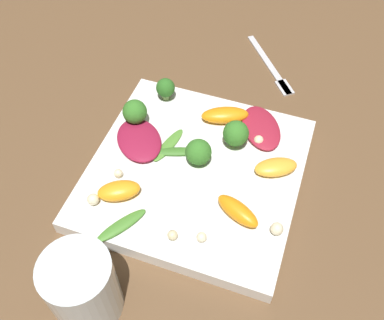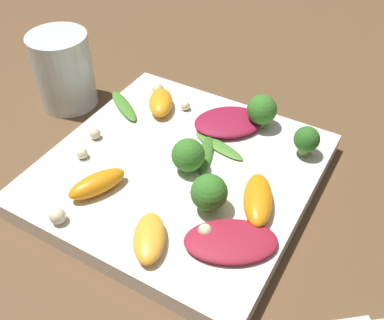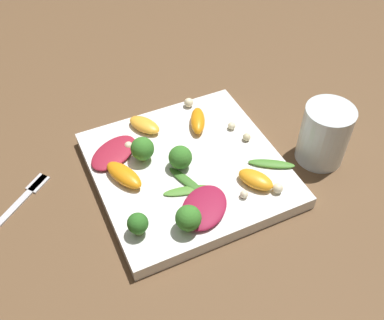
% 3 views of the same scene
% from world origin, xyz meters
% --- Properties ---
extents(ground_plane, '(2.40, 2.40, 0.00)m').
position_xyz_m(ground_plane, '(0.00, 0.00, 0.00)').
color(ground_plane, brown).
extents(plate, '(0.30, 0.30, 0.02)m').
position_xyz_m(plate, '(0.00, 0.00, 0.01)').
color(plate, white).
rests_on(plate, ground_plane).
extents(drinking_glass, '(0.08, 0.08, 0.11)m').
position_xyz_m(drinking_glass, '(-0.06, -0.22, 0.05)').
color(drinking_glass, silver).
rests_on(drinking_glass, ground_plane).
extents(radicchio_leaf_0, '(0.09, 0.11, 0.01)m').
position_xyz_m(radicchio_leaf_0, '(0.07, 0.10, 0.03)').
color(radicchio_leaf_0, maroon).
rests_on(radicchio_leaf_0, plate).
extents(radicchio_leaf_1, '(0.11, 0.11, 0.01)m').
position_xyz_m(radicchio_leaf_1, '(-0.10, 0.02, 0.03)').
color(radicchio_leaf_1, maroon).
rests_on(radicchio_leaf_1, plate).
extents(orange_segment_0, '(0.07, 0.06, 0.02)m').
position_xyz_m(orange_segment_0, '(0.11, 0.03, 0.03)').
color(orange_segment_0, '#FCAD33').
rests_on(orange_segment_0, plate).
extents(orange_segment_1, '(0.08, 0.06, 0.02)m').
position_xyz_m(orange_segment_1, '(0.01, 0.10, 0.03)').
color(orange_segment_1, orange).
rests_on(orange_segment_1, plate).
extents(orange_segment_2, '(0.07, 0.05, 0.02)m').
position_xyz_m(orange_segment_2, '(0.08, -0.06, 0.04)').
color(orange_segment_2, orange).
rests_on(orange_segment_2, plate).
extents(orange_segment_3, '(0.07, 0.06, 0.02)m').
position_xyz_m(orange_segment_3, '(-0.08, -0.08, 0.03)').
color(orange_segment_3, orange).
rests_on(orange_segment_3, plate).
extents(broccoli_floret_0, '(0.04, 0.04, 0.04)m').
position_xyz_m(broccoli_floret_0, '(-0.00, 0.01, 0.05)').
color(broccoli_floret_0, '#84AD5B').
rests_on(broccoli_floret_0, plate).
extents(broccoli_floret_1, '(0.03, 0.03, 0.04)m').
position_xyz_m(broccoli_floret_1, '(-0.09, 0.12, 0.05)').
color(broccoli_floret_1, '#7A9E51').
rests_on(broccoli_floret_1, plate).
extents(broccoli_floret_2, '(0.04, 0.04, 0.04)m').
position_xyz_m(broccoli_floret_2, '(-0.12, 0.05, 0.05)').
color(broccoli_floret_2, '#7A9E51').
rests_on(broccoli_floret_2, plate).
extents(broccoli_floret_3, '(0.04, 0.04, 0.04)m').
position_xyz_m(broccoli_floret_3, '(0.04, 0.06, 0.05)').
color(broccoli_floret_3, '#7A9E51').
rests_on(broccoli_floret_3, plate).
extents(arugula_sprig_0, '(0.03, 0.08, 0.00)m').
position_xyz_m(arugula_sprig_0, '(-0.05, 0.03, 0.03)').
color(arugula_sprig_0, '#518E33').
rests_on(arugula_sprig_0, plate).
extents(arugula_sprig_1, '(0.08, 0.04, 0.01)m').
position_xyz_m(arugula_sprig_1, '(-0.03, 0.02, 0.03)').
color(arugula_sprig_1, '#3D7528').
rests_on(arugula_sprig_1, plate).
extents(arugula_sprig_2, '(0.06, 0.07, 0.01)m').
position_xyz_m(arugula_sprig_2, '(-0.06, -0.12, 0.03)').
color(arugula_sprig_2, '#47842D').
rests_on(arugula_sprig_2, plate).
extents(macadamia_nut_0, '(0.02, 0.02, 0.02)m').
position_xyz_m(macadamia_nut_0, '(0.13, -0.06, 0.03)').
color(macadamia_nut_0, beige).
rests_on(macadamia_nut_0, plate).
extents(macadamia_nut_1, '(0.02, 0.02, 0.02)m').
position_xyz_m(macadamia_nut_1, '(-0.11, -0.10, 0.03)').
color(macadamia_nut_1, beige).
rests_on(macadamia_nut_1, plate).
extents(macadamia_nut_2, '(0.01, 0.01, 0.01)m').
position_xyz_m(macadamia_nut_2, '(0.01, -0.12, 0.03)').
color(macadamia_nut_2, beige).
rests_on(macadamia_nut_2, plate).
extents(macadamia_nut_3, '(0.01, 0.01, 0.01)m').
position_xyz_m(macadamia_nut_3, '(-0.10, -0.05, 0.03)').
color(macadamia_nut_3, beige).
rests_on(macadamia_nut_3, plate).
extents(macadamia_nut_4, '(0.01, 0.01, 0.01)m').
position_xyz_m(macadamia_nut_4, '(0.04, -0.11, 0.03)').
color(macadamia_nut_4, beige).
rests_on(macadamia_nut_4, plate).
extents(macadamia_nut_5, '(0.01, 0.01, 0.01)m').
position_xyz_m(macadamia_nut_5, '(0.07, 0.08, 0.03)').
color(macadamia_nut_5, beige).
rests_on(macadamia_nut_5, plate).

